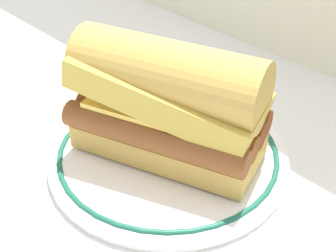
% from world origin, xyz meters
% --- Properties ---
extents(ground_plane, '(1.50, 1.50, 0.00)m').
position_xyz_m(ground_plane, '(0.00, 0.00, 0.00)').
color(ground_plane, silver).
extents(plate, '(0.25, 0.25, 0.01)m').
position_xyz_m(plate, '(0.01, 0.04, 0.01)').
color(plate, white).
rests_on(plate, ground_plane).
extents(sausage_sandwich, '(0.21, 0.15, 0.12)m').
position_xyz_m(sausage_sandwich, '(0.01, 0.04, 0.08)').
color(sausage_sandwich, tan).
rests_on(sausage_sandwich, plate).
extents(butter_knife, '(0.02, 0.16, 0.01)m').
position_xyz_m(butter_knife, '(-0.14, 0.11, 0.00)').
color(butter_knife, silver).
rests_on(butter_knife, ground_plane).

